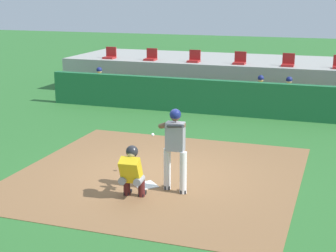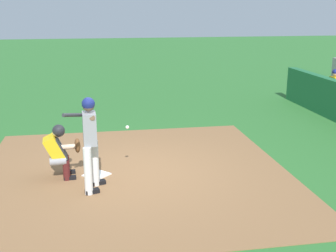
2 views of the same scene
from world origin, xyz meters
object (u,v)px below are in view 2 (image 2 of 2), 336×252
Objects in this scene: batter_at_plate at (90,138)px; dugout_player_0 at (331,87)px; catcher_crouched at (60,149)px; home_plate at (97,175)px.

dugout_player_0 is (-5.85, 8.22, -0.36)m from batter_at_plate.
batter_at_plate is at bearing 40.69° from catcher_crouched.
home_plate is at bearing 173.37° from batter_at_plate.
dugout_player_0 is at bearing 125.41° from batter_at_plate.
dugout_player_0 reaches higher than catcher_crouched.
home_plate is 0.34× the size of dugout_player_0.
catcher_crouched is 1.34× the size of dugout_player_0.
batter_at_plate is at bearing -54.59° from dugout_player_0.
batter_at_plate is 1.03m from catcher_crouched.
batter_at_plate reaches higher than dugout_player_0.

